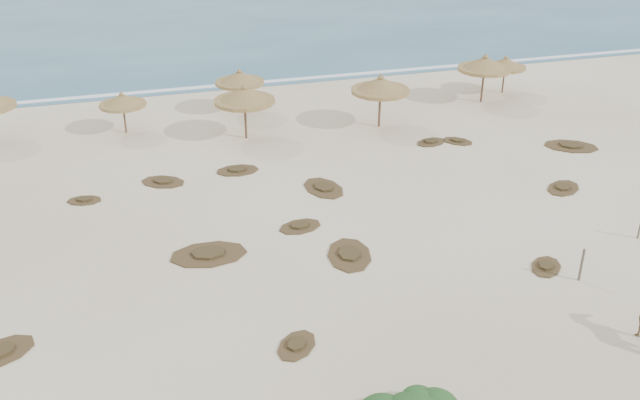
# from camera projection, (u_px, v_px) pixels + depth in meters

# --- Properties ---
(ground) EXTENTS (160.00, 160.00, 0.00)m
(ground) POSITION_uv_depth(u_px,v_px,m) (392.00, 282.00, 26.68)
(ground) COLOR #F0E7C5
(ground) RESTS_ON ground
(foam_line) EXTENTS (70.00, 0.60, 0.01)m
(foam_line) POSITION_uv_depth(u_px,v_px,m) (254.00, 83.00, 49.02)
(foam_line) COLOR white
(foam_line) RESTS_ON ground
(palapa_1) EXTENTS (3.07, 3.07, 2.45)m
(palapa_1) POSITION_uv_depth(u_px,v_px,m) (122.00, 101.00, 39.71)
(palapa_1) COLOR brown
(palapa_1) RESTS_ON ground
(palapa_2) EXTENTS (4.30, 4.30, 3.16)m
(palapa_2) POSITION_uv_depth(u_px,v_px,m) (244.00, 96.00, 38.75)
(palapa_2) COLOR brown
(palapa_2) RESTS_ON ground
(palapa_3) EXTENTS (3.55, 3.55, 2.79)m
(palapa_3) POSITION_uv_depth(u_px,v_px,m) (240.00, 78.00, 42.65)
(palapa_3) COLOR brown
(palapa_3) RESTS_ON ground
(palapa_4) EXTENTS (3.93, 3.93, 3.16)m
(palapa_4) POSITION_uv_depth(u_px,v_px,m) (380.00, 86.00, 40.39)
(palapa_4) COLOR brown
(palapa_4) RESTS_ON ground
(palapa_5) EXTENTS (4.44, 4.44, 3.14)m
(palapa_5) POSITION_uv_depth(u_px,v_px,m) (485.00, 64.00, 44.37)
(palapa_5) COLOR brown
(palapa_5) RESTS_ON ground
(palapa_6) EXTENTS (3.54, 3.54, 2.53)m
(palapa_6) POSITION_uv_depth(u_px,v_px,m) (505.00, 64.00, 46.24)
(palapa_6) COLOR brown
(palapa_6) RESTS_ON ground
(fence_post_near) EXTENTS (0.13, 0.13, 1.34)m
(fence_post_near) POSITION_uv_depth(u_px,v_px,m) (582.00, 265.00, 26.51)
(fence_post_near) COLOR brown
(fence_post_near) RESTS_ON ground
(fence_post_far) EXTENTS (0.09, 0.09, 1.07)m
(fence_post_far) POSITION_uv_depth(u_px,v_px,m) (640.00, 227.00, 29.42)
(fence_post_far) COLOR brown
(fence_post_far) RESTS_ON ground
(scrub_0) EXTENTS (2.68, 2.34, 0.16)m
(scrub_0) POSITION_uv_depth(u_px,v_px,m) (0.00, 352.00, 22.92)
(scrub_0) COLOR #503C23
(scrub_0) RESTS_ON ground
(scrub_1) EXTENTS (3.18, 2.13, 0.16)m
(scrub_1) POSITION_uv_depth(u_px,v_px,m) (209.00, 254.00, 28.42)
(scrub_1) COLOR #503C23
(scrub_1) RESTS_ON ground
(scrub_2) EXTENTS (2.15, 1.65, 0.16)m
(scrub_2) POSITION_uv_depth(u_px,v_px,m) (300.00, 226.00, 30.49)
(scrub_2) COLOR #503C23
(scrub_2) RESTS_ON ground
(scrub_3) EXTENTS (2.18, 2.86, 0.16)m
(scrub_3) POSITION_uv_depth(u_px,v_px,m) (324.00, 188.00, 33.91)
(scrub_3) COLOR #503C23
(scrub_3) RESTS_ON ground
(scrub_4) EXTENTS (2.45, 2.27, 0.16)m
(scrub_4) POSITION_uv_depth(u_px,v_px,m) (563.00, 188.00, 33.91)
(scrub_4) COLOR #503C23
(scrub_4) RESTS_ON ground
(scrub_5) EXTENTS (3.42, 3.01, 0.16)m
(scrub_5) POSITION_uv_depth(u_px,v_px,m) (571.00, 146.00, 38.63)
(scrub_5) COLOR #503C23
(scrub_5) RESTS_ON ground
(scrub_6) EXTENTS (2.59, 2.30, 0.16)m
(scrub_6) POSITION_uv_depth(u_px,v_px,m) (163.00, 182.00, 34.54)
(scrub_6) COLOR #503C23
(scrub_6) RESTS_ON ground
(scrub_7) EXTENTS (2.04, 1.64, 0.16)m
(scrub_7) POSITION_uv_depth(u_px,v_px,m) (431.00, 142.00, 39.16)
(scrub_7) COLOR #503C23
(scrub_7) RESTS_ON ground
(scrub_8) EXTENTS (1.73, 1.30, 0.16)m
(scrub_8) POSITION_uv_depth(u_px,v_px,m) (84.00, 200.00, 32.73)
(scrub_8) COLOR #503C23
(scrub_8) RESTS_ON ground
(scrub_9) EXTENTS (2.33, 3.04, 0.16)m
(scrub_9) POSITION_uv_depth(u_px,v_px,m) (349.00, 255.00, 28.38)
(scrub_9) COLOR #503C23
(scrub_9) RESTS_ON ground
(scrub_10) EXTENTS (2.00, 1.99, 0.16)m
(scrub_10) POSITION_uv_depth(u_px,v_px,m) (457.00, 141.00, 39.29)
(scrub_10) COLOR #503C23
(scrub_10) RESTS_ON ground
(scrub_11) EXTENTS (1.98, 2.06, 0.16)m
(scrub_11) POSITION_uv_depth(u_px,v_px,m) (297.00, 345.00, 23.24)
(scrub_11) COLOR #503C23
(scrub_11) RESTS_ON ground
(scrub_12) EXTENTS (1.96, 1.99, 0.16)m
(scrub_12) POSITION_uv_depth(u_px,v_px,m) (546.00, 266.00, 27.58)
(scrub_12) COLOR #503C23
(scrub_12) RESTS_ON ground
(scrub_13) EXTENTS (2.17, 1.43, 0.16)m
(scrub_13) POSITION_uv_depth(u_px,v_px,m) (237.00, 170.00, 35.76)
(scrub_13) COLOR #503C23
(scrub_13) RESTS_ON ground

